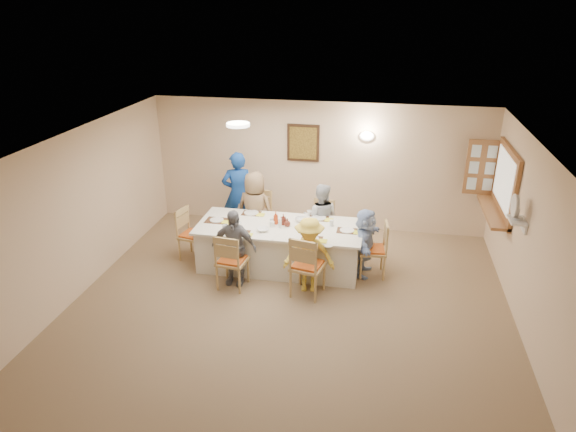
% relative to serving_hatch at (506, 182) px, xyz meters
% --- Properties ---
extents(ground, '(7.00, 7.00, 0.00)m').
position_rel_serving_hatch_xyz_m(ground, '(-3.21, -2.40, -1.50)').
color(ground, olive).
extents(room_walls, '(7.00, 7.00, 7.00)m').
position_rel_serving_hatch_xyz_m(room_walls, '(-3.21, -2.40, 0.01)').
color(room_walls, beige).
rests_on(room_walls, ground).
extents(wall_picture, '(0.62, 0.05, 0.72)m').
position_rel_serving_hatch_xyz_m(wall_picture, '(-3.51, 1.06, 0.20)').
color(wall_picture, '#412816').
rests_on(wall_picture, room_walls).
extents(wall_sconce, '(0.26, 0.09, 0.18)m').
position_rel_serving_hatch_xyz_m(wall_sconce, '(-2.31, 1.04, 0.40)').
color(wall_sconce, white).
rests_on(wall_sconce, room_walls).
extents(ceiling_light, '(0.36, 0.36, 0.05)m').
position_rel_serving_hatch_xyz_m(ceiling_light, '(-4.21, -0.90, 0.97)').
color(ceiling_light, white).
rests_on(ceiling_light, room_walls).
extents(serving_hatch, '(0.06, 1.50, 1.15)m').
position_rel_serving_hatch_xyz_m(serving_hatch, '(0.00, 0.00, 0.00)').
color(serving_hatch, '#996237').
rests_on(serving_hatch, room_walls).
extents(hatch_sill, '(0.30, 1.50, 0.05)m').
position_rel_serving_hatch_xyz_m(hatch_sill, '(-0.12, 0.00, -0.53)').
color(hatch_sill, '#996237').
rests_on(hatch_sill, room_walls).
extents(shutter_door, '(0.55, 0.04, 1.00)m').
position_rel_serving_hatch_xyz_m(shutter_door, '(-0.26, 0.76, 0.00)').
color(shutter_door, '#996237').
rests_on(shutter_door, room_walls).
extents(fan_shelf, '(0.22, 0.36, 0.03)m').
position_rel_serving_hatch_xyz_m(fan_shelf, '(-0.08, -1.35, -0.10)').
color(fan_shelf, white).
rests_on(fan_shelf, room_walls).
extents(desk_fan, '(0.30, 0.30, 0.28)m').
position_rel_serving_hatch_xyz_m(desk_fan, '(-0.11, -1.35, 0.05)').
color(desk_fan, '#A5A5A8').
rests_on(desk_fan, fan_shelf).
extents(dining_table, '(2.76, 1.17, 0.76)m').
position_rel_serving_hatch_xyz_m(dining_table, '(-3.60, -0.76, -1.12)').
color(dining_table, white).
rests_on(dining_table, ground).
extents(chair_back_left, '(0.55, 0.55, 1.01)m').
position_rel_serving_hatch_xyz_m(chair_back_left, '(-4.20, 0.04, -1.00)').
color(chair_back_left, tan).
rests_on(chair_back_left, ground).
extents(chair_back_right, '(0.48, 0.48, 0.91)m').
position_rel_serving_hatch_xyz_m(chair_back_right, '(-3.00, 0.04, -1.05)').
color(chair_back_right, tan).
rests_on(chair_back_right, ground).
extents(chair_front_left, '(0.50, 0.50, 0.95)m').
position_rel_serving_hatch_xyz_m(chair_front_left, '(-4.20, -1.56, -1.03)').
color(chair_front_left, tan).
rests_on(chair_front_left, ground).
extents(chair_front_right, '(0.58, 0.58, 1.02)m').
position_rel_serving_hatch_xyz_m(chair_front_right, '(-3.00, -1.56, -0.99)').
color(chair_front_right, tan).
rests_on(chair_front_right, ground).
extents(chair_left_end, '(0.52, 0.52, 0.92)m').
position_rel_serving_hatch_xyz_m(chair_left_end, '(-5.15, -0.76, -1.04)').
color(chair_left_end, tan).
rests_on(chair_left_end, ground).
extents(chair_right_end, '(0.50, 0.50, 0.94)m').
position_rel_serving_hatch_xyz_m(chair_right_end, '(-2.05, -0.76, -1.03)').
color(chair_right_end, tan).
rests_on(chair_right_end, ground).
extents(diner_back_left, '(0.85, 0.68, 1.44)m').
position_rel_serving_hatch_xyz_m(diner_back_left, '(-4.20, -0.08, -0.78)').
color(diner_back_left, '#7C6246').
rests_on(diner_back_left, ground).
extents(diner_back_right, '(0.65, 0.51, 1.30)m').
position_rel_serving_hatch_xyz_m(diner_back_right, '(-3.00, -0.08, -0.85)').
color(diner_back_right, '#B5B8C1').
rests_on(diner_back_right, ground).
extents(diner_front_left, '(0.79, 0.43, 1.27)m').
position_rel_serving_hatch_xyz_m(diner_front_left, '(-4.20, -1.44, -0.87)').
color(diner_front_left, slate).
rests_on(diner_front_left, ground).
extents(diner_front_right, '(0.91, 0.66, 1.23)m').
position_rel_serving_hatch_xyz_m(diner_front_right, '(-3.00, -1.44, -0.89)').
color(diner_front_right, yellow).
rests_on(diner_front_right, ground).
extents(diner_right_end, '(1.16, 0.59, 1.16)m').
position_rel_serving_hatch_xyz_m(diner_right_end, '(-2.18, -0.76, -0.92)').
color(diner_right_end, '#A8C2F3').
rests_on(diner_right_end, ground).
extents(caregiver, '(0.84, 0.77, 1.65)m').
position_rel_serving_hatch_xyz_m(caregiver, '(-4.65, 0.39, -0.67)').
color(caregiver, navy).
rests_on(caregiver, ground).
extents(placemat_fl, '(0.36, 0.27, 0.01)m').
position_rel_serving_hatch_xyz_m(placemat_fl, '(-4.20, -1.18, -0.74)').
color(placemat_fl, '#472B19').
rests_on(placemat_fl, dining_table).
extents(plate_fl, '(0.24, 0.24, 0.02)m').
position_rel_serving_hatch_xyz_m(plate_fl, '(-4.20, -1.18, -0.73)').
color(plate_fl, white).
rests_on(plate_fl, dining_table).
extents(napkin_fl, '(0.14, 0.14, 0.01)m').
position_rel_serving_hatch_xyz_m(napkin_fl, '(-4.02, -1.23, -0.73)').
color(napkin_fl, yellow).
rests_on(napkin_fl, dining_table).
extents(placemat_fr, '(0.34, 0.25, 0.01)m').
position_rel_serving_hatch_xyz_m(placemat_fr, '(-3.00, -1.18, -0.74)').
color(placemat_fr, '#472B19').
rests_on(placemat_fr, dining_table).
extents(plate_fr, '(0.23, 0.23, 0.01)m').
position_rel_serving_hatch_xyz_m(plate_fr, '(-3.00, -1.18, -0.73)').
color(plate_fr, white).
rests_on(plate_fr, dining_table).
extents(napkin_fr, '(0.13, 0.13, 0.01)m').
position_rel_serving_hatch_xyz_m(napkin_fr, '(-2.82, -1.23, -0.73)').
color(napkin_fr, yellow).
rests_on(napkin_fr, dining_table).
extents(placemat_bl, '(0.32, 0.24, 0.01)m').
position_rel_serving_hatch_xyz_m(placemat_bl, '(-4.20, -0.34, -0.74)').
color(placemat_bl, '#472B19').
rests_on(placemat_bl, dining_table).
extents(plate_bl, '(0.26, 0.26, 0.02)m').
position_rel_serving_hatch_xyz_m(plate_bl, '(-4.20, -0.34, -0.73)').
color(plate_bl, white).
rests_on(plate_bl, dining_table).
extents(napkin_bl, '(0.13, 0.13, 0.01)m').
position_rel_serving_hatch_xyz_m(napkin_bl, '(-4.02, -0.39, -0.73)').
color(napkin_bl, yellow).
rests_on(napkin_bl, dining_table).
extents(placemat_br, '(0.33, 0.25, 0.01)m').
position_rel_serving_hatch_xyz_m(placemat_br, '(-3.00, -0.34, -0.74)').
color(placemat_br, '#472B19').
rests_on(placemat_br, dining_table).
extents(plate_br, '(0.25, 0.25, 0.02)m').
position_rel_serving_hatch_xyz_m(plate_br, '(-3.00, -0.34, -0.73)').
color(plate_br, white).
rests_on(plate_br, dining_table).
extents(napkin_br, '(0.14, 0.14, 0.01)m').
position_rel_serving_hatch_xyz_m(napkin_br, '(-2.82, -0.39, -0.73)').
color(napkin_br, yellow).
rests_on(napkin_br, dining_table).
extents(placemat_le, '(0.38, 0.28, 0.01)m').
position_rel_serving_hatch_xyz_m(placemat_le, '(-4.70, -0.76, -0.74)').
color(placemat_le, '#472B19').
rests_on(placemat_le, dining_table).
extents(plate_le, '(0.23, 0.23, 0.01)m').
position_rel_serving_hatch_xyz_m(plate_le, '(-4.70, -0.76, -0.73)').
color(plate_le, white).
rests_on(plate_le, dining_table).
extents(napkin_le, '(0.13, 0.13, 0.01)m').
position_rel_serving_hatch_xyz_m(napkin_le, '(-4.52, -0.81, -0.73)').
color(napkin_le, yellow).
rests_on(napkin_le, dining_table).
extents(placemat_re, '(0.33, 0.25, 0.01)m').
position_rel_serving_hatch_xyz_m(placemat_re, '(-2.48, -0.76, -0.74)').
color(placemat_re, '#472B19').
rests_on(placemat_re, dining_table).
extents(plate_re, '(0.23, 0.23, 0.01)m').
position_rel_serving_hatch_xyz_m(plate_re, '(-2.48, -0.76, -0.73)').
color(plate_re, white).
rests_on(plate_re, dining_table).
extents(napkin_re, '(0.14, 0.14, 0.01)m').
position_rel_serving_hatch_xyz_m(napkin_re, '(-2.30, -0.81, -0.73)').
color(napkin_re, yellow).
rests_on(napkin_re, dining_table).
extents(teacup_a, '(0.17, 0.17, 0.09)m').
position_rel_serving_hatch_xyz_m(teacup_a, '(-4.43, -1.09, -0.70)').
color(teacup_a, white).
rests_on(teacup_a, dining_table).
extents(teacup_b, '(0.15, 0.15, 0.08)m').
position_rel_serving_hatch_xyz_m(teacup_b, '(-3.18, -0.22, -0.70)').
color(teacup_b, white).
rests_on(teacup_b, dining_table).
extents(bowl_a, '(0.33, 0.33, 0.05)m').
position_rel_serving_hatch_xyz_m(bowl_a, '(-3.82, -1.02, -0.72)').
color(bowl_a, white).
rests_on(bowl_a, dining_table).
extents(bowl_b, '(0.33, 0.33, 0.06)m').
position_rel_serving_hatch_xyz_m(bowl_b, '(-3.28, -0.52, -0.71)').
color(bowl_b, white).
rests_on(bowl_b, dining_table).
extents(condiment_ketchup, '(0.11, 0.11, 0.22)m').
position_rel_serving_hatch_xyz_m(condiment_ketchup, '(-3.68, -0.70, -0.63)').
color(condiment_ketchup, '#BE3810').
rests_on(condiment_ketchup, dining_table).
extents(condiment_brown, '(0.13, 0.13, 0.18)m').
position_rel_serving_hatch_xyz_m(condiment_brown, '(-3.55, -0.70, -0.65)').
color(condiment_brown, maroon).
rests_on(condiment_brown, dining_table).
extents(condiment_malt, '(0.16, 0.16, 0.14)m').
position_rel_serving_hatch_xyz_m(condiment_malt, '(-3.47, -0.76, -0.67)').
color(condiment_malt, maroon).
rests_on(condiment_malt, dining_table).
extents(drinking_glass, '(0.06, 0.06, 0.09)m').
position_rel_serving_hatch_xyz_m(drinking_glass, '(-3.75, -0.71, -0.68)').
color(drinking_glass, silver).
rests_on(drinking_glass, dining_table).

